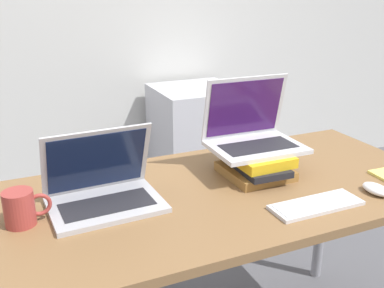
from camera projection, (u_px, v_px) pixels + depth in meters
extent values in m
cube|color=brown|center=(217.00, 194.00, 1.54)|extent=(1.63, 0.75, 0.03)
cylinder|color=gray|center=(322.00, 211.00, 2.23)|extent=(0.05, 0.05, 0.75)
cube|color=#B2B2B7|center=(106.00, 205.00, 1.41)|extent=(0.35, 0.26, 0.02)
cube|color=#232328|center=(107.00, 204.00, 1.40)|extent=(0.29, 0.14, 0.00)
cube|color=#B2B2B7|center=(97.00, 161.00, 1.44)|extent=(0.35, 0.11, 0.23)
cube|color=#0F1938|center=(97.00, 161.00, 1.43)|extent=(0.31, 0.09, 0.20)
cube|color=olive|center=(255.00, 171.00, 1.64)|extent=(0.22, 0.23, 0.03)
cube|color=black|center=(255.00, 164.00, 1.63)|extent=(0.17, 0.28, 0.02)
cube|color=gold|center=(256.00, 156.00, 1.63)|extent=(0.19, 0.25, 0.04)
cube|color=silver|center=(256.00, 147.00, 1.64)|extent=(0.33, 0.25, 0.02)
cube|color=#232328|center=(258.00, 146.00, 1.63)|extent=(0.27, 0.13, 0.00)
cube|color=silver|center=(245.00, 107.00, 1.68)|extent=(0.33, 0.06, 0.24)
cube|color=#381451|center=(245.00, 108.00, 1.68)|extent=(0.30, 0.05, 0.21)
cube|color=silver|center=(316.00, 205.00, 1.41)|extent=(0.30, 0.11, 0.01)
cube|color=silver|center=(316.00, 203.00, 1.41)|extent=(0.28, 0.09, 0.00)
ellipsoid|color=white|center=(376.00, 189.00, 1.50)|extent=(0.06, 0.10, 0.03)
cylinder|color=#9E3833|center=(19.00, 208.00, 1.29)|extent=(0.09, 0.09, 0.11)
torus|color=#9E3833|center=(39.00, 205.00, 1.32)|extent=(0.07, 0.01, 0.07)
cube|color=silver|center=(196.00, 147.00, 3.01)|extent=(0.52, 0.51, 0.81)
cube|color=#4C4C51|center=(236.00, 151.00, 2.82)|extent=(0.02, 0.02, 0.41)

